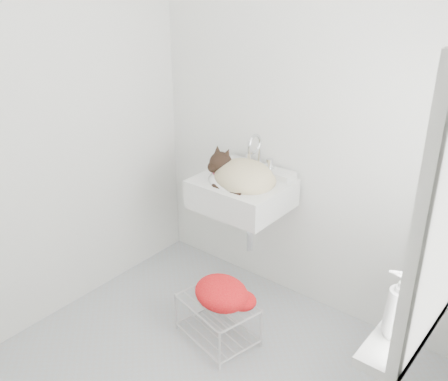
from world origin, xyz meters
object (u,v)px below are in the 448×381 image
Objects in this scene: bottle_a at (394,335)px; bottle_c at (435,280)px; wire_rack at (218,317)px; sink at (242,180)px; cat at (242,176)px; bottle_b at (410,314)px.

bottle_a reaches higher than bottle_c.
bottle_c is at bearing 5.14° from wire_rack.
sink is 1.18× the size of cat.
sink is 1.25× the size of wire_rack.
bottle_b is (1.27, -0.61, -0.04)m from cat.
cat is 2.02× the size of bottle_a.
wire_rack is 2.50× the size of bottle_b.
bottle_c is (0.00, 0.29, 0.00)m from bottle_b.
bottle_b is 0.94× the size of bottle_c.
sink is at bearing 140.86° from cat.
bottle_b is (1.28, -0.62, 0.00)m from sink.
bottle_a is 0.45m from bottle_c.
bottle_b is at bearing -90.00° from bottle_c.
bottle_b is at bearing -9.59° from wire_rack.
sink reaches higher than bottle_c.
cat is at bearing 108.91° from wire_rack.
bottle_c is (1.12, 0.10, 0.70)m from wire_rack.
bottle_b is at bearing -25.98° from sink.
sink is 1.42m from bottle_b.
cat reaches higher than bottle_b.
sink is at bearing 154.02° from bottle_b.
cat reaches higher than sink.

